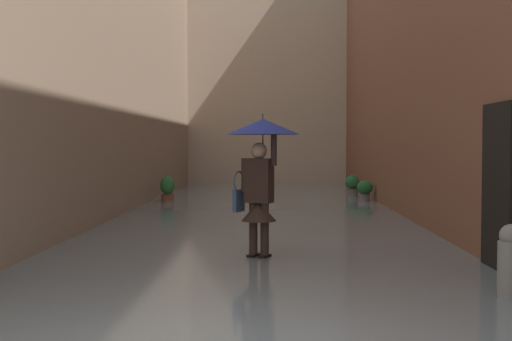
# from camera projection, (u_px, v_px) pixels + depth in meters

# --- Properties ---
(ground_plane) EXTENTS (60.00, 60.00, 0.00)m
(ground_plane) POSITION_uv_depth(u_px,v_px,m) (262.00, 215.00, 16.10)
(ground_plane) COLOR gray
(flood_water) EXTENTS (7.14, 28.40, 0.07)m
(flood_water) POSITION_uv_depth(u_px,v_px,m) (262.00, 213.00, 16.10)
(flood_water) COLOR slate
(flood_water) RESTS_ON ground_plane
(building_facade_right) EXTENTS (2.04, 26.40, 8.31)m
(building_facade_right) POSITION_uv_depth(u_px,v_px,m) (89.00, 39.00, 16.04)
(building_facade_right) COLOR gray
(building_facade_right) RESTS_ON ground_plane
(building_facade_far) EXTENTS (9.94, 1.80, 8.81)m
(building_facade_far) POSITION_uv_depth(u_px,v_px,m) (267.00, 78.00, 28.01)
(building_facade_far) COLOR tan
(building_facade_far) RESTS_ON ground_plane
(person_wading) EXTENTS (1.04, 1.04, 2.10)m
(person_wading) POSITION_uv_depth(u_px,v_px,m) (261.00, 157.00, 9.62)
(person_wading) COLOR black
(person_wading) RESTS_ON ground_plane
(potted_plant_near_left) EXTENTS (0.44, 0.44, 0.71)m
(potted_plant_near_left) POSITION_uv_depth(u_px,v_px,m) (352.00, 186.00, 21.12)
(potted_plant_near_left) COLOR #66605B
(potted_plant_near_left) RESTS_ON ground_plane
(potted_plant_far_left) EXTENTS (0.45, 0.45, 0.64)m
(potted_plant_far_left) POSITION_uv_depth(u_px,v_px,m) (365.00, 190.00, 19.35)
(potted_plant_far_left) COLOR #66605B
(potted_plant_far_left) RESTS_ON ground_plane
(potted_plant_near_right) EXTENTS (0.40, 0.40, 0.78)m
(potted_plant_near_right) POSITION_uv_depth(u_px,v_px,m) (167.00, 189.00, 19.07)
(potted_plant_near_right) COLOR brown
(potted_plant_near_right) RESTS_ON ground_plane
(mooring_bollard) EXTENTS (0.27, 0.27, 0.84)m
(mooring_bollard) POSITION_uv_depth(u_px,v_px,m) (511.00, 264.00, 7.08)
(mooring_bollard) COLOR slate
(mooring_bollard) RESTS_ON ground_plane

